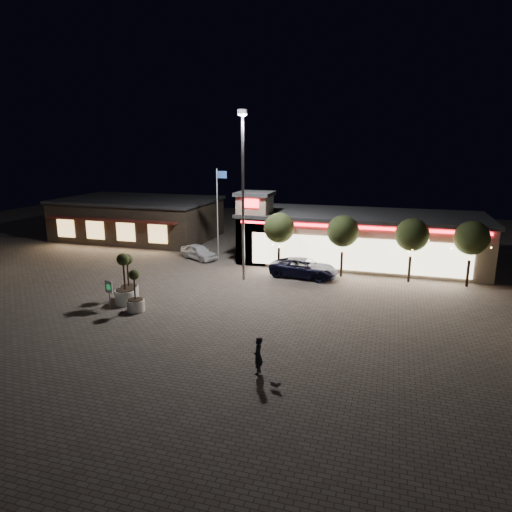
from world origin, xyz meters
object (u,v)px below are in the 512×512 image
(pedestrian, at_px, (258,356))
(planter_mid, at_px, (135,298))
(white_sedan, at_px, (199,252))
(planter_left, at_px, (125,288))
(pickup_truck, at_px, (304,268))
(valet_sign, at_px, (109,289))

(pedestrian, xyz_separation_m, planter_mid, (-9.44, 5.36, -0.04))
(white_sedan, height_order, planter_left, planter_left)
(pickup_truck, bearing_deg, pedestrian, -170.36)
(pickup_truck, xyz_separation_m, pedestrian, (0.95, -15.64, 0.13))
(planter_left, distance_m, planter_mid, 1.73)
(white_sedan, xyz_separation_m, planter_mid, (1.59, -13.16, 0.15))
(planter_mid, distance_m, valet_sign, 1.80)
(pickup_truck, height_order, planter_left, planter_left)
(white_sedan, distance_m, pedestrian, 21.55)
(pedestrian, bearing_deg, planter_mid, -124.52)
(planter_mid, bearing_deg, pickup_truck, 50.49)
(white_sedan, bearing_deg, planter_left, -150.06)
(pickup_truck, relative_size, pedestrian, 3.05)
(white_sedan, relative_size, valet_sign, 2.13)
(pickup_truck, distance_m, planter_mid, 13.33)
(planter_left, distance_m, valet_sign, 1.26)
(valet_sign, bearing_deg, pickup_truck, 45.56)
(pedestrian, height_order, valet_sign, valet_sign)
(pickup_truck, distance_m, pedestrian, 15.67)
(white_sedan, height_order, planter_mid, planter_mid)
(pickup_truck, bearing_deg, valet_sign, 141.71)
(planter_left, bearing_deg, pedestrian, -30.65)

